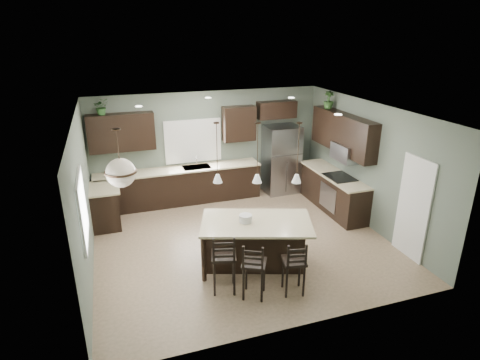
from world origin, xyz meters
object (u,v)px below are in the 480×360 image
refrigerator (281,159)px  plant_back_left (101,107)px  kitchen_island (256,244)px  serving_dish (246,218)px  bar_stool_left (224,262)px  bar_stool_right (294,267)px  bar_stool_center (254,269)px

refrigerator → plant_back_left: size_ratio=4.83×
kitchen_island → serving_dish: 0.57m
bar_stool_left → plant_back_left: 4.85m
serving_dish → plant_back_left: plant_back_left is taller
kitchen_island → refrigerator: bearing=77.9°
refrigerator → bar_stool_right: size_ratio=1.83×
refrigerator → bar_stool_left: (-2.77, -3.87, -0.37)m
bar_stool_center → plant_back_left: bearing=143.9°
bar_stool_center → bar_stool_right: (0.67, -0.11, -0.02)m
serving_dish → bar_stool_left: 0.97m
bar_stool_left → kitchen_island: bearing=50.1°
refrigerator → bar_stool_right: bearing=-111.2°
refrigerator → bar_stool_right: (-1.66, -4.30, -0.42)m
kitchen_island → bar_stool_right: bearing=-53.9°
kitchen_island → bar_stool_center: (-0.36, -0.87, 0.06)m
plant_back_left → bar_stool_right: bearing=-57.9°
kitchen_island → serving_dish: serving_dish is taller
bar_stool_left → plant_back_left: size_ratio=2.91×
refrigerator → plant_back_left: bearing=177.5°
plant_back_left → bar_stool_left: bearing=-67.2°
bar_stool_left → bar_stool_center: bearing=-21.5°
refrigerator → kitchen_island: size_ratio=0.91×
bar_stool_left → bar_stool_right: bar_stool_left is taller
refrigerator → serving_dish: size_ratio=7.71×
serving_dish → bar_stool_right: serving_dish is taller
bar_stool_center → plant_back_left: size_ratio=2.73×
kitchen_island → serving_dish: bearing=180.0°
bar_stool_right → refrigerator: bearing=80.7°
refrigerator → bar_stool_center: (-2.34, -4.18, -0.40)m
bar_stool_left → bar_stool_right: bearing=-6.3°
refrigerator → bar_stool_center: bearing=-119.2°
bar_stool_left → refrigerator: bearing=69.4°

